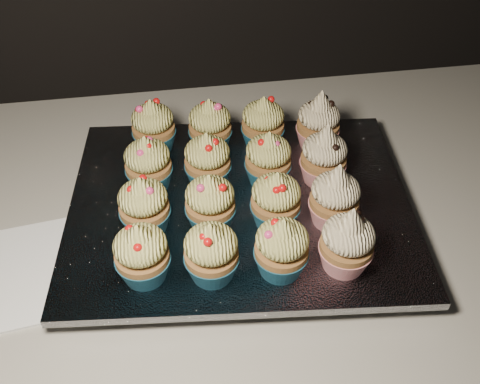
{
  "coord_description": "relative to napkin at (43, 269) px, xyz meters",
  "views": [
    {
      "loc": [
        -0.07,
        1.16,
        1.43
      ],
      "look_at": [
        0.0,
        1.66,
        0.95
      ],
      "focal_mm": 40.0,
      "sensor_mm": 36.0,
      "label": 1
    }
  ],
  "objects": [
    {
      "name": "cabinet",
      "position": [
        0.25,
        0.09,
        -0.47
      ],
      "size": [
        2.4,
        0.6,
        0.86
      ],
      "primitive_type": "cube",
      "color": "black",
      "rests_on": "ground"
    },
    {
      "name": "cupcake_10",
      "position": [
        0.3,
        0.09,
        0.07
      ],
      "size": [
        0.06,
        0.06,
        0.08
      ],
      "color": "#195A79",
      "rests_on": "foil_lining"
    },
    {
      "name": "cupcake_5",
      "position": [
        0.21,
        0.01,
        0.07
      ],
      "size": [
        0.06,
        0.06,
        0.08
      ],
      "color": "#195A79",
      "rests_on": "foil_lining"
    },
    {
      "name": "foil_lining",
      "position": [
        0.26,
        0.05,
        0.03
      ],
      "size": [
        0.48,
        0.39,
        0.01
      ],
      "primitive_type": "cube",
      "rotation": [
        0.0,
        0.0,
        -0.1
      ],
      "color": "silver",
      "rests_on": "baking_tray"
    },
    {
      "name": "cupcake_11",
      "position": [
        0.38,
        0.08,
        0.07
      ],
      "size": [
        0.06,
        0.06,
        0.1
      ],
      "color": "red",
      "rests_on": "foil_lining"
    },
    {
      "name": "cupcake_12",
      "position": [
        0.15,
        0.18,
        0.07
      ],
      "size": [
        0.06,
        0.06,
        0.08
      ],
      "color": "#195A79",
      "rests_on": "foil_lining"
    },
    {
      "name": "cupcake_6",
      "position": [
        0.3,
        0.01,
        0.07
      ],
      "size": [
        0.06,
        0.06,
        0.08
      ],
      "color": "#195A79",
      "rests_on": "foil_lining"
    },
    {
      "name": "cupcake_2",
      "position": [
        0.29,
        -0.07,
        0.07
      ],
      "size": [
        0.06,
        0.06,
        0.08
      ],
      "color": "#195A79",
      "rests_on": "foil_lining"
    },
    {
      "name": "cupcake_0",
      "position": [
        0.13,
        -0.05,
        0.07
      ],
      "size": [
        0.06,
        0.06,
        0.08
      ],
      "color": "#195A79",
      "rests_on": "foil_lining"
    },
    {
      "name": "cupcake_1",
      "position": [
        0.21,
        -0.06,
        0.07
      ],
      "size": [
        0.06,
        0.06,
        0.08
      ],
      "color": "#195A79",
      "rests_on": "foil_lining"
    },
    {
      "name": "cupcake_4",
      "position": [
        0.13,
        0.02,
        0.07
      ],
      "size": [
        0.06,
        0.06,
        0.08
      ],
      "color": "#195A79",
      "rests_on": "foil_lining"
    },
    {
      "name": "worktop",
      "position": [
        0.25,
        0.09,
        -0.02
      ],
      "size": [
        2.44,
        0.64,
        0.04
      ],
      "primitive_type": "cube",
      "color": "beige",
      "rests_on": "cabinet"
    },
    {
      "name": "cupcake_14",
      "position": [
        0.31,
        0.17,
        0.07
      ],
      "size": [
        0.06,
        0.06,
        0.08
      ],
      "color": "#195A79",
      "rests_on": "foil_lining"
    },
    {
      "name": "cupcake_9",
      "position": [
        0.22,
        0.09,
        0.07
      ],
      "size": [
        0.06,
        0.06,
        0.08
      ],
      "color": "#195A79",
      "rests_on": "foil_lining"
    },
    {
      "name": "napkin",
      "position": [
        0.0,
        0.0,
        0.0
      ],
      "size": [
        0.18,
        0.18,
        0.0
      ],
      "primitive_type": "cube",
      "rotation": [
        0.0,
        0.0,
        0.13
      ],
      "color": "white",
      "rests_on": "worktop"
    },
    {
      "name": "cupcake_15",
      "position": [
        0.39,
        0.15,
        0.07
      ],
      "size": [
        0.06,
        0.06,
        0.1
      ],
      "color": "red",
      "rests_on": "foil_lining"
    },
    {
      "name": "cupcake_7",
      "position": [
        0.37,
        -0.0,
        0.07
      ],
      "size": [
        0.06,
        0.06,
        0.1
      ],
      "color": "red",
      "rests_on": "foil_lining"
    },
    {
      "name": "cupcake_13",
      "position": [
        0.23,
        0.17,
        0.07
      ],
      "size": [
        0.06,
        0.06,
        0.08
      ],
      "color": "#195A79",
      "rests_on": "foil_lining"
    },
    {
      "name": "baking_tray",
      "position": [
        0.26,
        0.05,
        0.01
      ],
      "size": [
        0.45,
        0.36,
        0.02
      ],
      "primitive_type": "cube",
      "rotation": [
        0.0,
        0.0,
        -0.1
      ],
      "color": "black",
      "rests_on": "worktop"
    },
    {
      "name": "cupcake_3",
      "position": [
        0.36,
        -0.07,
        0.07
      ],
      "size": [
        0.06,
        0.06,
        0.1
      ],
      "color": "red",
      "rests_on": "foil_lining"
    },
    {
      "name": "cupcake_8",
      "position": [
        0.14,
        0.1,
        0.07
      ],
      "size": [
        0.06,
        0.06,
        0.08
      ],
      "color": "#195A79",
      "rests_on": "foil_lining"
    }
  ]
}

